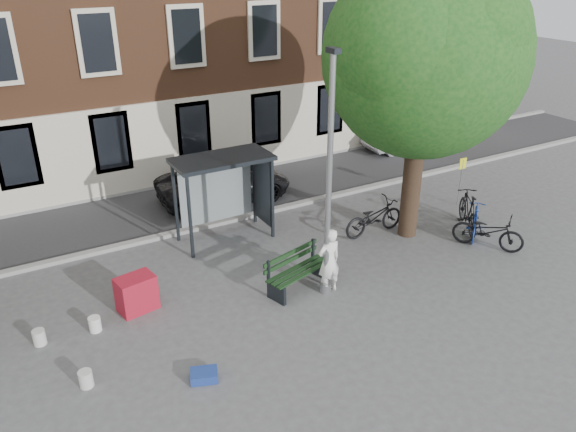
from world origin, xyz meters
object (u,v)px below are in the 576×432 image
(lamppost, at_px, (329,192))
(bench, at_px, (297,272))
(bike_c, at_px, (488,231))
(notice_sign, at_px, (462,172))
(bike_d, at_px, (468,211))
(painter, at_px, (329,261))
(car_dark, at_px, (224,182))
(bike_b, at_px, (475,221))
(bike_a, at_px, (374,217))
(car_silver, at_px, (407,134))
(bus_shelter, at_px, (234,176))
(red_stand, at_px, (137,294))

(lamppost, bearing_deg, bench, 133.56)
(bike_c, relative_size, notice_sign, 1.20)
(bike_c, relative_size, bike_d, 1.00)
(notice_sign, bearing_deg, painter, -159.08)
(lamppost, distance_m, painter, 1.90)
(bench, height_order, bike_c, bike_c)
(car_dark, relative_size, notice_sign, 2.76)
(lamppost, bearing_deg, bike_c, -3.64)
(bike_b, height_order, bike_d, bike_d)
(bike_a, bearing_deg, notice_sign, -86.53)
(bike_c, bearing_deg, bike_a, 100.88)
(bike_c, xyz_separation_m, car_silver, (4.03, 8.27, 0.12))
(bus_shelter, relative_size, painter, 1.61)
(bus_shelter, xyz_separation_m, bike_a, (3.71, -2.07, -1.36))
(lamppost, relative_size, bike_a, 2.90)
(bus_shelter, bearing_deg, car_silver, 20.73)
(bike_b, height_order, car_silver, car_silver)
(painter, distance_m, car_silver, 12.27)
(painter, relative_size, bike_b, 1.03)
(notice_sign, bearing_deg, bus_shelter, 169.31)
(lamppost, bearing_deg, red_stand, 159.62)
(car_dark, xyz_separation_m, notice_sign, (6.82, -4.39, 0.53))
(bike_a, relative_size, car_dark, 0.45)
(lamppost, bearing_deg, notice_sign, 18.60)
(lamppost, distance_m, red_stand, 5.24)
(painter, distance_m, notice_sign, 7.29)
(bench, xyz_separation_m, notice_sign, (7.52, 1.81, 0.73))
(lamppost, distance_m, bike_b, 6.10)
(bike_a, relative_size, car_silver, 0.53)
(red_stand, relative_size, notice_sign, 0.53)
(notice_sign, bearing_deg, red_stand, -174.13)
(red_stand, distance_m, notice_sign, 11.45)
(bus_shelter, distance_m, bike_b, 7.44)
(bike_d, distance_m, car_silver, 7.95)
(bench, relative_size, notice_sign, 1.19)
(painter, height_order, bike_a, painter)
(bus_shelter, height_order, bike_a, bus_shelter)
(bus_shelter, height_order, car_dark, bus_shelter)
(bike_d, distance_m, red_stand, 10.29)
(bike_b, bearing_deg, lamppost, 52.38)
(bike_a, xyz_separation_m, red_stand, (-7.50, -0.40, -0.10))
(bike_c, xyz_separation_m, red_stand, (-9.85, 1.98, -0.08))
(bike_b, height_order, red_stand, bike_b)
(red_stand, bearing_deg, bike_a, 3.08)
(painter, xyz_separation_m, red_stand, (-4.50, 1.61, -0.43))
(red_stand, bearing_deg, notice_sign, 3.62)
(bike_a, height_order, red_stand, bike_a)
(bike_b, distance_m, bike_d, 0.55)
(painter, distance_m, red_stand, 4.80)
(car_dark, bearing_deg, bike_d, -132.51)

